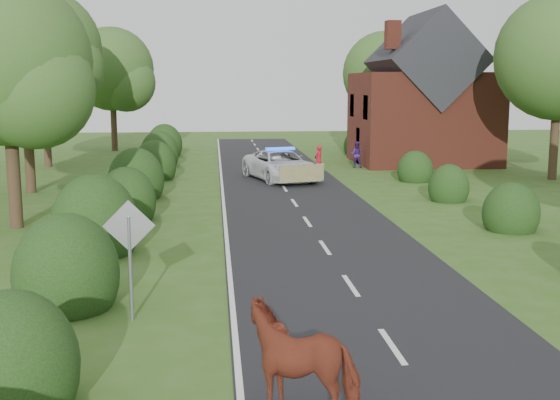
{
  "coord_description": "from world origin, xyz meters",
  "views": [
    {
      "loc": [
        -3.25,
        -12.19,
        4.85
      ],
      "look_at": [
        -1.24,
        9.1,
        1.3
      ],
      "focal_mm": 45.0,
      "sensor_mm": 36.0,
      "label": 1
    }
  ],
  "objects": [
    {
      "name": "ground",
      "position": [
        0.0,
        0.0,
        0.0
      ],
      "size": [
        120.0,
        120.0,
        0.0
      ],
      "primitive_type": "plane",
      "color": "#335D18"
    },
    {
      "name": "road",
      "position": [
        0.0,
        15.0,
        0.01
      ],
      "size": [
        6.0,
        70.0,
        0.02
      ],
      "primitive_type": "cube",
      "color": "black",
      "rests_on": "ground"
    },
    {
      "name": "road_markings",
      "position": [
        -1.6,
        12.93,
        0.03
      ],
      "size": [
        4.96,
        70.0,
        0.01
      ],
      "color": "white",
      "rests_on": "road"
    },
    {
      "name": "hedgerow_left",
      "position": [
        -6.51,
        11.69,
        0.75
      ],
      "size": [
        2.75,
        50.41,
        3.0
      ],
      "color": "black",
      "rests_on": "ground"
    },
    {
      "name": "hedgerow_right",
      "position": [
        6.6,
        11.21,
        0.55
      ],
      "size": [
        2.1,
        45.78,
        2.1
      ],
      "color": "black",
      "rests_on": "ground"
    },
    {
      "name": "tree_left_a",
      "position": [
        -9.75,
        11.86,
        5.34
      ],
      "size": [
        5.74,
        5.6,
        8.38
      ],
      "color": "#332316",
      "rests_on": "ground"
    },
    {
      "name": "tree_left_b",
      "position": [
        -11.25,
        19.86,
        5.04
      ],
      "size": [
        5.74,
        5.6,
        8.07
      ],
      "color": "#332316",
      "rests_on": "ground"
    },
    {
      "name": "tree_left_c",
      "position": [
        -12.7,
        29.83,
        6.53
      ],
      "size": [
        6.97,
        6.8,
        10.22
      ],
      "color": "#332316",
      "rests_on": "ground"
    },
    {
      "name": "tree_left_d",
      "position": [
        -10.23,
        39.85,
        5.64
      ],
      "size": [
        6.15,
        6.0,
        8.89
      ],
      "color": "#332316",
      "rests_on": "ground"
    },
    {
      "name": "tree_right_c",
      "position": [
        9.27,
        37.85,
        5.34
      ],
      "size": [
        6.15,
        6.0,
        8.58
      ],
      "color": "#332316",
      "rests_on": "ground"
    },
    {
      "name": "road_sign",
      "position": [
        -5.0,
        2.0,
        1.65
      ],
      "size": [
        1.06,
        0.08,
        2.53
      ],
      "color": "gray",
      "rests_on": "ground"
    },
    {
      "name": "house",
      "position": [
        9.49,
        30.0,
        3.79
      ],
      "size": [
        8.0,
        7.4,
        9.17
      ],
      "color": "brown",
      "rests_on": "ground"
    },
    {
      "name": "cow",
      "position": [
        -1.99,
        -2.48,
        0.72
      ],
      "size": [
        2.25,
        1.58,
        1.45
      ],
      "primitive_type": "imported",
      "rotation": [
        0.0,
        0.0,
        -1.84
      ],
      "color": "maroon",
      "rests_on": "ground"
    },
    {
      "name": "police_van",
      "position": [
        0.08,
        22.98,
        0.77
      ],
      "size": [
        3.94,
        6.0,
        1.68
      ],
      "rotation": [
        0.0,
        0.0,
        0.28
      ],
      "color": "silver",
      "rests_on": "ground"
    },
    {
      "name": "pedestrian_red",
      "position": [
        2.38,
        25.29,
        0.78
      ],
      "size": [
        0.66,
        0.66,
        1.55
      ],
      "primitive_type": "imported",
      "rotation": [
        0.0,
        0.0,
        3.92
      ],
      "color": "#B01225",
      "rests_on": "ground"
    },
    {
      "name": "pedestrian_purple",
      "position": [
        5.01,
        27.99,
        0.78
      ],
      "size": [
        0.85,
        0.72,
        1.55
      ],
      "primitive_type": "imported",
      "rotation": [
        0.0,
        0.0,
        2.95
      ],
      "color": "#3B1E5F",
      "rests_on": "ground"
    }
  ]
}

